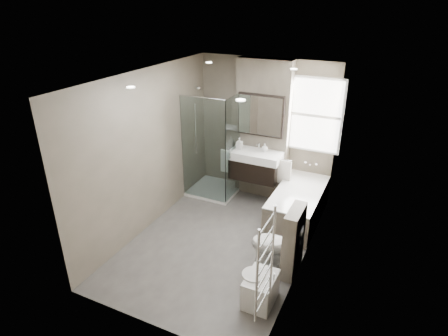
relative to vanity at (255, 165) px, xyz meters
The scene contains 15 objects.
room 1.53m from the vanity, 90.00° to the right, with size 2.70×3.90×2.70m.
vanity_pier 0.66m from the vanity, 90.00° to the left, with size 1.00×0.25×2.60m, color #665E50.
vanity is the anchor object (origin of this frame).
mirror_cabinet 0.91m from the vanity, 90.00° to the left, with size 0.86×0.08×0.76m.
towel_left 0.56m from the vanity, behind, with size 0.24×0.06×0.44m, color white.
towel_right 0.56m from the vanity, ahead, with size 0.24×0.06×0.44m, color white.
shower_enclosure 0.80m from the vanity, behind, with size 0.90×0.90×2.00m.
bathtub 1.07m from the vanity, 19.37° to the right, with size 0.75×1.60×0.57m.
window 1.37m from the vanity, 26.58° to the left, with size 0.98×0.06×1.33m.
toilet 1.96m from the vanity, 59.64° to the right, with size 0.40×0.70×0.72m, color white.
cistern_box 2.08m from the vanity, 54.16° to the right, with size 0.19×0.55×1.00m.
bidet 2.68m from the vanity, 67.32° to the right, with size 0.42×0.49×0.51m.
towel_radiator 3.30m from the vanity, 67.55° to the right, with size 0.03×0.49×1.10m.
soap_bottle_a 0.49m from the vanity, behind, with size 0.10×0.10×0.22m, color white.
soap_bottle_b 0.37m from the vanity, 33.33° to the left, with size 0.12×0.12×0.15m, color white.
Camera 1 is at (2.16, -4.49, 3.55)m, focal length 30.00 mm.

